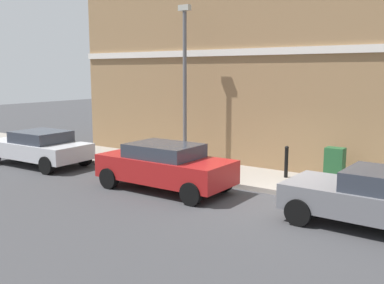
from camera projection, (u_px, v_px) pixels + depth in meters
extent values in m
plane|color=#38383A|center=(285.00, 204.00, 11.93)|extent=(80.00, 80.00, 0.00)
cube|color=gray|center=(158.00, 164.00, 16.88)|extent=(2.51, 30.00, 0.15)
cube|color=olive|center=(249.00, 67.00, 19.00)|extent=(6.27, 12.94, 7.46)
cube|color=silver|center=(210.00, 53.00, 16.34)|extent=(0.12, 12.94, 0.24)
cube|color=slate|center=(382.00, 203.00, 9.95)|extent=(1.93, 4.36, 0.61)
cylinder|color=black|center=(299.00, 212.00, 10.26)|extent=(0.24, 0.65, 0.64)
cylinder|color=black|center=(325.00, 196.00, 11.63)|extent=(0.24, 0.65, 0.64)
cube|color=maroon|center=(165.00, 168.00, 13.28)|extent=(1.75, 4.17, 0.70)
cube|color=#2D333D|center=(164.00, 151.00, 13.21)|extent=(1.54, 2.10, 0.42)
cylinder|color=black|center=(109.00, 178.00, 13.53)|extent=(0.22, 0.64, 0.64)
cylinder|color=black|center=(144.00, 169.00, 14.87)|extent=(0.22, 0.64, 0.64)
cylinder|color=black|center=(191.00, 194.00, 11.80)|extent=(0.22, 0.64, 0.64)
cylinder|color=black|center=(223.00, 181.00, 13.14)|extent=(0.22, 0.64, 0.64)
cube|color=#B7B7BC|center=(38.00, 149.00, 16.91)|extent=(1.96, 4.28, 0.59)
cube|color=#2D333D|center=(41.00, 137.00, 16.71)|extent=(1.67, 1.93, 0.44)
cylinder|color=black|center=(32.00, 150.00, 18.52)|extent=(0.24, 0.65, 0.64)
cylinder|color=black|center=(47.00, 165.00, 15.39)|extent=(0.24, 0.65, 0.64)
cylinder|color=black|center=(84.00, 157.00, 16.83)|extent=(0.24, 0.65, 0.64)
cube|color=#1E4C28|center=(334.00, 166.00, 13.30)|extent=(0.40, 0.55, 1.15)
cube|color=#333333|center=(334.00, 184.00, 13.38)|extent=(0.46, 0.61, 0.08)
cylinder|color=black|center=(286.00, 163.00, 14.28)|extent=(0.12, 0.12, 0.95)
sphere|color=black|center=(287.00, 148.00, 14.21)|extent=(0.14, 0.14, 0.14)
cylinder|color=#59595B|center=(185.00, 90.00, 16.01)|extent=(0.14, 0.14, 5.50)
cube|color=#A5A599|center=(185.00, 8.00, 15.56)|extent=(0.20, 0.44, 0.20)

